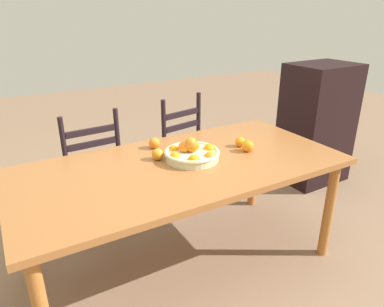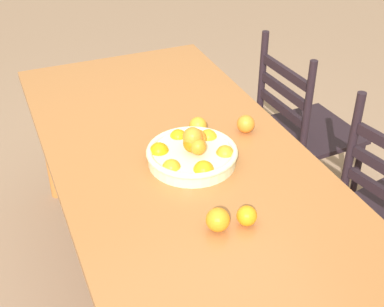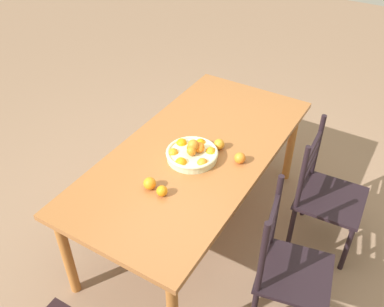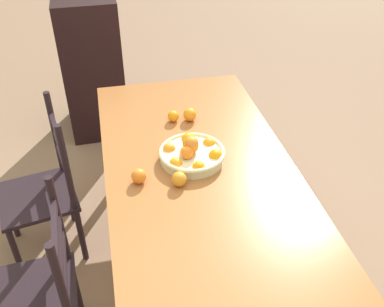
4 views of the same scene
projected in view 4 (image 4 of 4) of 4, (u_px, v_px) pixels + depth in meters
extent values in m
plane|color=#8C6D54|center=(199.00, 266.00, 2.68)|extent=(12.00, 12.00, 0.00)
cube|color=#A06131|center=(201.00, 172.00, 2.24)|extent=(2.01, 0.97, 0.04)
cylinder|color=#AE672D|center=(225.00, 129.00, 3.26)|extent=(0.07, 0.07, 0.72)
cylinder|color=#AE672D|center=(116.00, 142.00, 3.12)|extent=(0.07, 0.07, 0.72)
cube|color=black|center=(37.00, 197.00, 2.56)|extent=(0.50, 0.50, 0.03)
cylinder|color=black|center=(10.00, 212.00, 2.76)|extent=(0.04, 0.04, 0.41)
cylinder|color=black|center=(16.00, 254.00, 2.49)|extent=(0.04, 0.04, 0.41)
cylinder|color=black|center=(69.00, 197.00, 2.88)|extent=(0.04, 0.04, 0.41)
cylinder|color=black|center=(81.00, 235.00, 2.61)|extent=(0.04, 0.04, 0.41)
cylinder|color=black|center=(55.00, 133.00, 2.58)|extent=(0.04, 0.04, 0.55)
cylinder|color=black|center=(67.00, 169.00, 2.31)|extent=(0.04, 0.04, 0.55)
cube|color=black|center=(63.00, 162.00, 2.50)|extent=(0.33, 0.09, 0.04)
cube|color=black|center=(60.00, 147.00, 2.43)|extent=(0.33, 0.09, 0.04)
cube|color=black|center=(57.00, 131.00, 2.37)|extent=(0.33, 0.09, 0.04)
cube|color=black|center=(26.00, 300.00, 1.98)|extent=(0.48, 0.48, 0.03)
cylinder|color=black|center=(76.00, 286.00, 2.31)|extent=(0.04, 0.04, 0.42)
cylinder|color=black|center=(59.00, 220.00, 2.02)|extent=(0.04, 0.04, 0.51)
cylinder|color=black|center=(62.00, 289.00, 1.71)|extent=(0.04, 0.04, 0.51)
cube|color=black|center=(63.00, 264.00, 1.91)|extent=(0.36, 0.04, 0.04)
cube|color=black|center=(59.00, 249.00, 1.85)|extent=(0.36, 0.04, 0.04)
cube|color=black|center=(55.00, 232.00, 1.79)|extent=(0.36, 0.04, 0.04)
cube|color=black|center=(92.00, 64.00, 3.65)|extent=(0.64, 0.48, 1.16)
cylinder|color=beige|center=(192.00, 156.00, 2.28)|extent=(0.33, 0.33, 0.05)
torus|color=beige|center=(192.00, 152.00, 2.27)|extent=(0.35, 0.35, 0.02)
sphere|color=orange|center=(188.00, 140.00, 2.37)|extent=(0.08, 0.08, 0.08)
sphere|color=orange|center=(169.00, 150.00, 2.30)|extent=(0.07, 0.07, 0.07)
sphere|color=orange|center=(176.00, 164.00, 2.20)|extent=(0.07, 0.07, 0.07)
sphere|color=orange|center=(199.00, 168.00, 2.18)|extent=(0.07, 0.07, 0.07)
sphere|color=orange|center=(216.00, 156.00, 2.25)|extent=(0.08, 0.08, 0.08)
sphere|color=orange|center=(209.00, 144.00, 2.34)|extent=(0.07, 0.07, 0.07)
sphere|color=orange|center=(191.00, 144.00, 2.23)|extent=(0.08, 0.08, 0.08)
sphere|color=orange|center=(188.00, 144.00, 2.27)|extent=(0.06, 0.06, 0.06)
sphere|color=orange|center=(187.00, 152.00, 2.21)|extent=(0.07, 0.07, 0.07)
sphere|color=orange|center=(192.00, 146.00, 2.25)|extent=(0.07, 0.07, 0.07)
sphere|color=orange|center=(190.00, 115.00, 2.59)|extent=(0.08, 0.08, 0.08)
sphere|color=orange|center=(179.00, 179.00, 2.11)|extent=(0.07, 0.07, 0.07)
sphere|color=orange|center=(139.00, 176.00, 2.13)|extent=(0.07, 0.07, 0.07)
sphere|color=orange|center=(173.00, 116.00, 2.58)|extent=(0.07, 0.07, 0.07)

